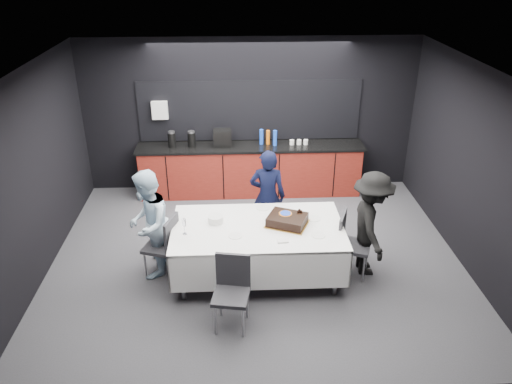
% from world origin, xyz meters
% --- Properties ---
extents(ground, '(6.00, 6.00, 0.00)m').
position_xyz_m(ground, '(0.00, 0.00, 0.00)').
color(ground, '#434349').
rests_on(ground, ground).
extents(room_shell, '(6.04, 5.04, 2.82)m').
position_xyz_m(room_shell, '(0.00, 0.00, 1.86)').
color(room_shell, white).
rests_on(room_shell, ground).
extents(kitchenette, '(4.10, 0.64, 2.05)m').
position_xyz_m(kitchenette, '(-0.02, 2.22, 0.54)').
color(kitchenette, maroon).
rests_on(kitchenette, ground).
extents(party_table, '(2.32, 1.32, 0.78)m').
position_xyz_m(party_table, '(0.00, -0.40, 0.64)').
color(party_table, '#99999E').
rests_on(party_table, ground).
extents(cake_assembly, '(0.66, 0.61, 0.17)m').
position_xyz_m(cake_assembly, '(0.40, -0.36, 0.85)').
color(cake_assembly, '#BF8B38').
rests_on(cake_assembly, party_table).
extents(plate_stack, '(0.21, 0.21, 0.10)m').
position_xyz_m(plate_stack, '(-0.57, -0.26, 0.83)').
color(plate_stack, white).
rests_on(plate_stack, party_table).
extents(loose_plate_near, '(0.18, 0.18, 0.01)m').
position_xyz_m(loose_plate_near, '(-0.31, -0.64, 0.78)').
color(loose_plate_near, white).
rests_on(loose_plate_near, party_table).
extents(loose_plate_right_a, '(0.20, 0.20, 0.01)m').
position_xyz_m(loose_plate_right_a, '(0.79, -0.23, 0.78)').
color(loose_plate_right_a, white).
rests_on(loose_plate_right_a, party_table).
extents(loose_plate_right_b, '(0.18, 0.18, 0.01)m').
position_xyz_m(loose_plate_right_b, '(0.78, -0.67, 0.78)').
color(loose_plate_right_b, white).
rests_on(loose_plate_right_b, party_table).
extents(loose_plate_far, '(0.20, 0.20, 0.01)m').
position_xyz_m(loose_plate_far, '(0.10, 0.12, 0.78)').
color(loose_plate_far, white).
rests_on(loose_plate_far, party_table).
extents(fork_pile, '(0.15, 0.10, 0.02)m').
position_xyz_m(fork_pile, '(0.30, -0.80, 0.79)').
color(fork_pile, white).
rests_on(fork_pile, party_table).
extents(champagne_flute, '(0.06, 0.06, 0.22)m').
position_xyz_m(champagne_flute, '(-0.97, -0.55, 0.94)').
color(champagne_flute, white).
rests_on(champagne_flute, party_table).
extents(chair_left, '(0.53, 0.53, 0.92)m').
position_xyz_m(chair_left, '(-1.27, -0.36, 0.53)').
color(chair_left, '#2C2B30').
rests_on(chair_left, ground).
extents(chair_right, '(0.54, 0.54, 0.92)m').
position_xyz_m(chair_right, '(1.27, -0.41, 0.53)').
color(chair_right, '#2C2B30').
rests_on(chair_right, ground).
extents(chair_near, '(0.49, 0.49, 0.92)m').
position_xyz_m(chair_near, '(-0.36, -1.38, 0.53)').
color(chair_near, '#2C2B30').
rests_on(chair_near, ground).
extents(person_center, '(0.59, 0.43, 1.51)m').
position_xyz_m(person_center, '(0.20, 0.54, 0.75)').
color(person_center, black).
rests_on(person_center, ground).
extents(person_left, '(0.64, 0.79, 1.55)m').
position_xyz_m(person_left, '(-1.49, -0.27, 0.78)').
color(person_left, '#C4E1F6').
rests_on(person_left, ground).
extents(person_right, '(0.58, 0.99, 1.52)m').
position_xyz_m(person_right, '(1.55, -0.37, 0.76)').
color(person_right, black).
rests_on(person_right, ground).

